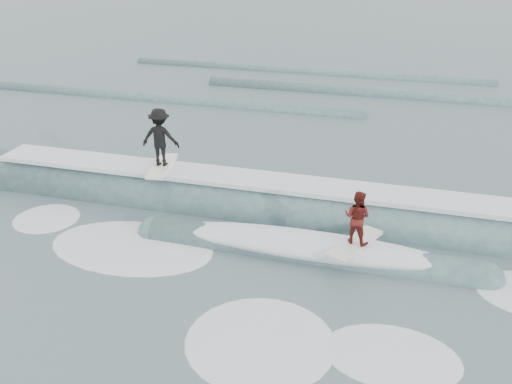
# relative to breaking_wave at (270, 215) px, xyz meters

# --- Properties ---
(ground) EXTENTS (160.00, 160.00, 0.00)m
(ground) POSITION_rel_breaking_wave_xyz_m (-0.27, -3.08, -0.05)
(ground) COLOR #3A4F55
(ground) RESTS_ON ground
(breaking_wave) EXTENTS (23.29, 3.79, 2.03)m
(breaking_wave) POSITION_rel_breaking_wave_xyz_m (0.00, 0.00, 0.00)
(breaking_wave) COLOR #345358
(breaking_wave) RESTS_ON ground
(surfer_black) EXTENTS (1.25, 2.06, 1.94)m
(surfer_black) POSITION_rel_breaking_wave_xyz_m (-3.65, 0.33, 1.99)
(surfer_black) COLOR white
(surfer_black) RESTS_ON ground
(surfer_red) EXTENTS (1.32, 2.05, 1.54)m
(surfer_red) POSITION_rel_breaking_wave_xyz_m (2.75, -1.87, 1.14)
(surfer_red) COLOR silver
(surfer_red) RESTS_ON ground
(whitewater) EXTENTS (16.07, 8.06, 0.10)m
(whitewater) POSITION_rel_breaking_wave_xyz_m (0.15, -4.46, -0.05)
(whitewater) COLOR white
(whitewater) RESTS_ON ground
(far_swells) EXTENTS (34.89, 8.65, 0.80)m
(far_swells) POSITION_rel_breaking_wave_xyz_m (-2.13, 14.57, -0.05)
(far_swells) COLOR #345358
(far_swells) RESTS_ON ground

